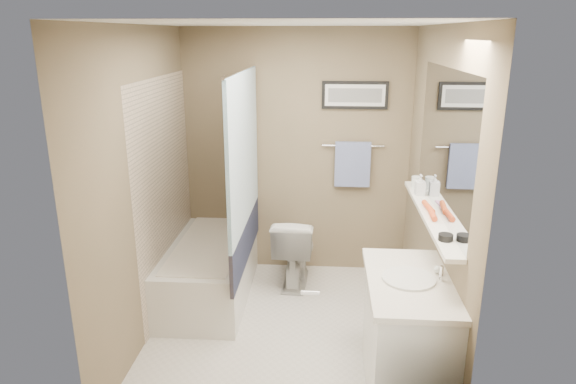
# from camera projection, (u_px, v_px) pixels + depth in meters

# --- Properties ---
(ground) EXTENTS (2.50, 2.50, 0.00)m
(ground) POSITION_uv_depth(u_px,v_px,m) (287.00, 331.00, 4.20)
(ground) COLOR beige
(ground) RESTS_ON ground
(ceiling) EXTENTS (2.20, 2.50, 0.04)m
(ceiling) POSITION_uv_depth(u_px,v_px,m) (286.00, 27.00, 3.50)
(ceiling) COLOR white
(ceiling) RESTS_ON wall_back
(wall_back) EXTENTS (2.20, 0.04, 2.40)m
(wall_back) POSITION_uv_depth(u_px,v_px,m) (296.00, 155.00, 5.02)
(wall_back) COLOR brown
(wall_back) RESTS_ON ground
(wall_front) EXTENTS (2.20, 0.04, 2.40)m
(wall_front) POSITION_uv_depth(u_px,v_px,m) (268.00, 261.00, 2.68)
(wall_front) COLOR brown
(wall_front) RESTS_ON ground
(wall_left) EXTENTS (0.04, 2.50, 2.40)m
(wall_left) POSITION_uv_depth(u_px,v_px,m) (146.00, 188.00, 3.92)
(wall_left) COLOR brown
(wall_left) RESTS_ON ground
(wall_right) EXTENTS (0.04, 2.50, 2.40)m
(wall_right) POSITION_uv_depth(u_px,v_px,m) (433.00, 195.00, 3.77)
(wall_right) COLOR brown
(wall_right) RESTS_ON ground
(tile_surround) EXTENTS (0.02, 1.55, 2.00)m
(tile_surround) POSITION_uv_depth(u_px,v_px,m) (166.00, 194.00, 4.46)
(tile_surround) COLOR #C0AA91
(tile_surround) RESTS_ON wall_left
(curtain_rod) EXTENTS (0.02, 1.55, 0.02)m
(curtain_rod) POSITION_uv_depth(u_px,v_px,m) (241.00, 71.00, 4.10)
(curtain_rod) COLOR silver
(curtain_rod) RESTS_ON wall_left
(curtain_upper) EXTENTS (0.03, 1.45, 1.28)m
(curtain_upper) POSITION_uv_depth(u_px,v_px,m) (243.00, 150.00, 4.29)
(curtain_upper) COLOR white
(curtain_upper) RESTS_ON curtain_rod
(curtain_lower) EXTENTS (0.03, 1.45, 0.36)m
(curtain_lower) POSITION_uv_depth(u_px,v_px,m) (246.00, 241.00, 4.54)
(curtain_lower) COLOR #222740
(curtain_lower) RESTS_ON curtain_rod
(mirror) EXTENTS (0.02, 1.60, 1.00)m
(mirror) POSITION_uv_depth(u_px,v_px,m) (444.00, 143.00, 3.50)
(mirror) COLOR silver
(mirror) RESTS_ON wall_right
(shelf) EXTENTS (0.12, 1.60, 0.03)m
(shelf) POSITION_uv_depth(u_px,v_px,m) (429.00, 214.00, 3.66)
(shelf) COLOR silver
(shelf) RESTS_ON wall_right
(towel_bar) EXTENTS (0.60, 0.02, 0.02)m
(towel_bar) POSITION_uv_depth(u_px,v_px,m) (353.00, 146.00, 4.94)
(towel_bar) COLOR silver
(towel_bar) RESTS_ON wall_back
(towel) EXTENTS (0.34, 0.05, 0.44)m
(towel) POSITION_uv_depth(u_px,v_px,m) (352.00, 164.00, 4.97)
(towel) COLOR #99ABDF
(towel) RESTS_ON towel_bar
(art_frame) EXTENTS (0.62, 0.02, 0.26)m
(art_frame) POSITION_uv_depth(u_px,v_px,m) (355.00, 95.00, 4.81)
(art_frame) COLOR black
(art_frame) RESTS_ON wall_back
(art_mat) EXTENTS (0.56, 0.00, 0.20)m
(art_mat) POSITION_uv_depth(u_px,v_px,m) (355.00, 95.00, 4.80)
(art_mat) COLOR white
(art_mat) RESTS_ON art_frame
(art_image) EXTENTS (0.50, 0.00, 0.13)m
(art_image) POSITION_uv_depth(u_px,v_px,m) (355.00, 95.00, 4.79)
(art_image) COLOR #595959
(art_image) RESTS_ON art_mat
(door) EXTENTS (0.80, 0.02, 2.00)m
(door) POSITION_uv_depth(u_px,v_px,m) (373.00, 300.00, 2.68)
(door) COLOR silver
(door) RESTS_ON wall_front
(door_handle) EXTENTS (0.10, 0.02, 0.02)m
(door_handle) POSITION_uv_depth(u_px,v_px,m) (310.00, 293.00, 2.76)
(door_handle) COLOR silver
(door_handle) RESTS_ON door
(bathtub) EXTENTS (0.71, 1.50, 0.50)m
(bathtub) POSITION_uv_depth(u_px,v_px,m) (211.00, 269.00, 4.74)
(bathtub) COLOR silver
(bathtub) RESTS_ON ground
(tub_rim) EXTENTS (0.56, 1.36, 0.02)m
(tub_rim) POSITION_uv_depth(u_px,v_px,m) (209.00, 244.00, 4.66)
(tub_rim) COLOR silver
(tub_rim) RESTS_ON bathtub
(toilet) EXTENTS (0.42, 0.70, 0.69)m
(toilet) POSITION_uv_depth(u_px,v_px,m) (295.00, 249.00, 4.94)
(toilet) COLOR silver
(toilet) RESTS_ON ground
(vanity) EXTENTS (0.50, 0.90, 0.80)m
(vanity) POSITION_uv_depth(u_px,v_px,m) (407.00, 340.00, 3.39)
(vanity) COLOR white
(vanity) RESTS_ON ground
(countertop) EXTENTS (0.54, 0.96, 0.04)m
(countertop) POSITION_uv_depth(u_px,v_px,m) (410.00, 282.00, 3.26)
(countertop) COLOR beige
(countertop) RESTS_ON vanity
(sink_basin) EXTENTS (0.34, 0.34, 0.01)m
(sink_basin) POSITION_uv_depth(u_px,v_px,m) (409.00, 278.00, 3.26)
(sink_basin) COLOR silver
(sink_basin) RESTS_ON countertop
(faucet_spout) EXTENTS (0.02, 0.02, 0.10)m
(faucet_spout) POSITION_uv_depth(u_px,v_px,m) (441.00, 273.00, 3.23)
(faucet_spout) COLOR white
(faucet_spout) RESTS_ON countertop
(faucet_knob) EXTENTS (0.05, 0.05, 0.05)m
(faucet_knob) POSITION_uv_depth(u_px,v_px,m) (438.00, 269.00, 3.33)
(faucet_knob) COLOR white
(faucet_knob) RESTS_ON countertop
(candle_bowl_near) EXTENTS (0.09, 0.09, 0.04)m
(candle_bowl_near) POSITION_uv_depth(u_px,v_px,m) (446.00, 237.00, 3.16)
(candle_bowl_near) COLOR black
(candle_bowl_near) RESTS_ON shelf
(hair_brush_front) EXTENTS (0.05, 0.22, 0.04)m
(hair_brush_front) POSITION_uv_depth(u_px,v_px,m) (432.00, 214.00, 3.56)
(hair_brush_front) COLOR #D0461D
(hair_brush_front) RESTS_ON shelf
(hair_brush_back) EXTENTS (0.06, 0.22, 0.04)m
(hair_brush_back) POSITION_uv_depth(u_px,v_px,m) (428.00, 207.00, 3.70)
(hair_brush_back) COLOR #C9491C
(hair_brush_back) RESTS_ON shelf
(pink_comb) EXTENTS (0.04, 0.16, 0.01)m
(pink_comb) POSITION_uv_depth(u_px,v_px,m) (425.00, 204.00, 3.83)
(pink_comb) COLOR pink
(pink_comb) RESTS_ON shelf
(glass_jar) EXTENTS (0.08, 0.08, 0.10)m
(glass_jar) POSITION_uv_depth(u_px,v_px,m) (416.00, 183.00, 4.21)
(glass_jar) COLOR silver
(glass_jar) RESTS_ON shelf
(soap_bottle) EXTENTS (0.08, 0.08, 0.16)m
(soap_bottle) POSITION_uv_depth(u_px,v_px,m) (420.00, 185.00, 4.03)
(soap_bottle) COLOR #999999
(soap_bottle) RESTS_ON shelf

